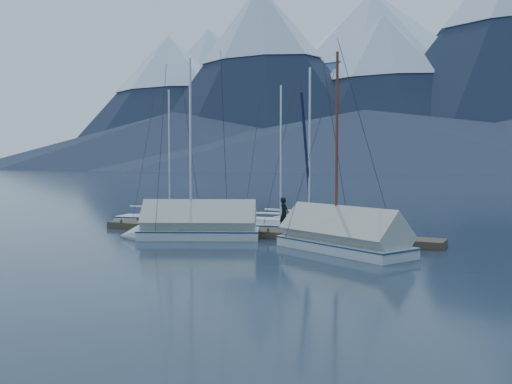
% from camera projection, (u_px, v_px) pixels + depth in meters
% --- Properties ---
extents(ground, '(1000.00, 1000.00, 0.00)m').
position_uv_depth(ground, '(237.00, 241.00, 25.21)').
color(ground, black).
rests_on(ground, ground).
extents(dock, '(18.00, 1.50, 0.54)m').
position_uv_depth(dock, '(256.00, 234.00, 26.99)').
color(dock, '#382D23').
rests_on(dock, ground).
extents(mooring_posts, '(15.12, 1.52, 0.35)m').
position_uv_depth(mooring_posts, '(247.00, 228.00, 27.20)').
color(mooring_posts, '#382D23').
rests_on(mooring_posts, ground).
extents(sailboat_open_left, '(6.93, 3.40, 8.83)m').
position_uv_depth(sailboat_open_left, '(177.00, 221.00, 32.67)').
color(sailboat_open_left, silver).
rests_on(sailboat_open_left, ground).
extents(sailboat_open_mid, '(6.62, 2.95, 8.49)m').
position_uv_depth(sailboat_open_mid, '(289.00, 229.00, 28.60)').
color(sailboat_open_mid, white).
rests_on(sailboat_open_mid, ground).
extents(sailboat_open_right, '(7.38, 3.20, 9.50)m').
position_uv_depth(sailboat_open_right, '(318.00, 229.00, 28.41)').
color(sailboat_open_right, silver).
rests_on(sailboat_open_right, ground).
extents(sailboat_covered_near, '(7.19, 5.04, 9.08)m').
position_uv_depth(sailboat_covered_near, '(333.00, 239.00, 22.58)').
color(sailboat_covered_near, silver).
rests_on(sailboat_covered_near, ground).
extents(sailboat_covered_far, '(6.97, 4.63, 9.46)m').
position_uv_depth(sailboat_covered_far, '(188.00, 229.00, 26.10)').
color(sailboat_covered_far, silver).
rests_on(sailboat_covered_far, ground).
extents(person, '(0.39, 0.59, 1.60)m').
position_uv_depth(person, '(284.00, 214.00, 26.74)').
color(person, black).
rests_on(person, dock).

